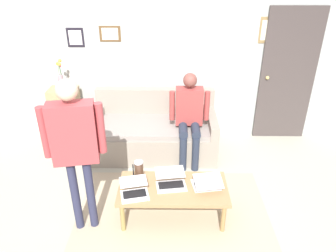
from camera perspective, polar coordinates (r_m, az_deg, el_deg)
ground_plane at (r=3.67m, az=-0.83°, el=-17.87°), size 7.68×7.68×0.00m
area_rug at (r=3.74m, az=0.86°, el=-16.57°), size 2.19×1.82×0.01m
back_wall at (r=4.94m, az=-0.34°, el=12.77°), size 7.04×0.11×2.70m
interior_door at (r=5.25m, az=20.47°, el=8.24°), size 0.82×0.09×2.05m
couch at (r=4.79m, az=-2.41°, el=-1.20°), size 1.80×0.88×0.88m
coffee_table at (r=3.58m, az=0.90°, el=-11.37°), size 1.19×0.58×0.40m
laptop_left at (r=3.57m, az=0.50°, el=-9.81°), size 0.37×0.36×0.13m
laptop_center at (r=3.46m, az=-6.04°, el=-11.32°), size 0.35×0.37×0.12m
laptop_right at (r=3.56m, az=6.93°, el=-10.15°), size 0.34×0.34×0.15m
french_press at (r=3.63m, az=-5.20°, el=-7.82°), size 0.12×0.10×0.26m
side_shelf at (r=5.22m, az=-17.61°, el=1.70°), size 0.42×0.32×0.90m
flower_vase at (r=4.99m, az=-18.57°, el=8.05°), size 0.10×0.08×0.46m
person_standing at (r=3.16m, az=-16.33°, el=-2.47°), size 0.59×0.26×1.70m
person_seated at (r=4.40m, az=3.82°, el=2.17°), size 0.55×0.51×1.28m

